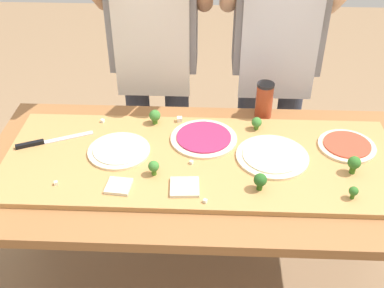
# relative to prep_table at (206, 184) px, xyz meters

# --- Properties ---
(prep_table) EXTENTS (1.74, 0.83, 0.79)m
(prep_table) POSITION_rel_prep_table_xyz_m (0.00, 0.00, 0.00)
(prep_table) COLOR brown
(prep_table) RESTS_ON ground
(cutting_board) EXTENTS (1.51, 0.57, 0.02)m
(cutting_board) POSITION_rel_prep_table_xyz_m (-0.02, 0.01, 0.11)
(cutting_board) COLOR #B27F47
(cutting_board) RESTS_ON prep_table
(chefs_knife) EXTENTS (0.29, 0.14, 0.02)m
(chefs_knife) POSITION_rel_prep_table_xyz_m (-0.65, 0.08, 0.13)
(chefs_knife) COLOR #B7BABF
(chefs_knife) RESTS_ON cutting_board
(pizza_whole_tomato_red) EXTENTS (0.23, 0.23, 0.02)m
(pizza_whole_tomato_red) POSITION_rel_prep_table_xyz_m (0.55, 0.11, 0.13)
(pizza_whole_tomato_red) COLOR beige
(pizza_whole_tomato_red) RESTS_ON cutting_board
(pizza_whole_beet_magenta) EXTENTS (0.27, 0.27, 0.02)m
(pizza_whole_beet_magenta) POSITION_rel_prep_table_xyz_m (-0.01, 0.13, 0.13)
(pizza_whole_beet_magenta) COLOR beige
(pizza_whole_beet_magenta) RESTS_ON cutting_board
(pizza_whole_white_garlic) EXTENTS (0.24, 0.24, 0.02)m
(pizza_whole_white_garlic) POSITION_rel_prep_table_xyz_m (-0.34, 0.04, 0.13)
(pizza_whole_white_garlic) COLOR beige
(pizza_whole_white_garlic) RESTS_ON cutting_board
(pizza_whole_cheese_artichoke) EXTENTS (0.28, 0.28, 0.02)m
(pizza_whole_cheese_artichoke) POSITION_rel_prep_table_xyz_m (0.25, 0.02, 0.13)
(pizza_whole_cheese_artichoke) COLOR beige
(pizza_whole_cheese_artichoke) RESTS_ON cutting_board
(pizza_slice_far_left) EXTENTS (0.09, 0.09, 0.01)m
(pizza_slice_far_left) POSITION_rel_prep_table_xyz_m (-0.31, -0.17, 0.13)
(pizza_slice_far_left) COLOR beige
(pizza_slice_far_left) RESTS_ON cutting_board
(pizza_slice_near_left) EXTENTS (0.11, 0.11, 0.01)m
(pizza_slice_near_left) POSITION_rel_prep_table_xyz_m (-0.07, -0.17, 0.13)
(pizza_slice_near_left) COLOR beige
(pizza_slice_near_left) RESTS_ON cutting_board
(broccoli_floret_front_mid) EXTENTS (0.05, 0.05, 0.07)m
(broccoli_floret_front_mid) POSITION_rel_prep_table_xyz_m (0.54, -0.06, 0.17)
(broccoli_floret_front_mid) COLOR #366618
(broccoli_floret_front_mid) RESTS_ON cutting_board
(broccoli_floret_back_left) EXTENTS (0.04, 0.04, 0.06)m
(broccoli_floret_back_left) POSITION_rel_prep_table_xyz_m (0.20, 0.22, 0.15)
(broccoli_floret_back_left) COLOR #3F7220
(broccoli_floret_back_left) RESTS_ON cutting_board
(broccoli_floret_front_left) EXTENTS (0.04, 0.04, 0.06)m
(broccoli_floret_front_left) POSITION_rel_prep_table_xyz_m (-0.19, -0.10, 0.16)
(broccoli_floret_front_left) COLOR #3F7220
(broccoli_floret_front_left) RESTS_ON cutting_board
(broccoli_floret_back_right) EXTENTS (0.05, 0.05, 0.07)m
(broccoli_floret_back_right) POSITION_rel_prep_table_xyz_m (0.19, -0.16, 0.16)
(broccoli_floret_back_right) COLOR #2C5915
(broccoli_floret_back_right) RESTS_ON cutting_board
(broccoli_floret_back_mid) EXTENTS (0.05, 0.05, 0.06)m
(broccoli_floret_back_mid) POSITION_rel_prep_table_xyz_m (-0.22, 0.24, 0.16)
(broccoli_floret_back_mid) COLOR #3F7220
(broccoli_floret_back_mid) RESTS_ON cutting_board
(broccoli_floret_front_right) EXTENTS (0.03, 0.03, 0.05)m
(broccoli_floret_front_right) POSITION_rel_prep_table_xyz_m (0.51, -0.19, 0.15)
(broccoli_floret_front_right) COLOR #366618
(broccoli_floret_front_right) RESTS_ON cutting_board
(cheese_crumble_a) EXTENTS (0.02, 0.02, 0.01)m
(cheese_crumble_a) POSITION_rel_prep_table_xyz_m (0.00, -0.24, 0.13)
(cheese_crumble_a) COLOR silver
(cheese_crumble_a) RESTS_ON cutting_board
(cheese_crumble_b) EXTENTS (0.02, 0.02, 0.01)m
(cheese_crumble_b) POSITION_rel_prep_table_xyz_m (-0.06, -0.03, 0.13)
(cheese_crumble_b) COLOR silver
(cheese_crumble_b) RESTS_ON cutting_board
(cheese_crumble_c) EXTENTS (0.02, 0.02, 0.01)m
(cheese_crumble_c) POSITION_rel_prep_table_xyz_m (-0.45, 0.24, 0.13)
(cheese_crumble_c) COLOR white
(cheese_crumble_c) RESTS_ON cutting_board
(cheese_crumble_d) EXTENTS (0.02, 0.02, 0.01)m
(cheese_crumble_d) POSITION_rel_prep_table_xyz_m (-0.53, -0.17, 0.13)
(cheese_crumble_d) COLOR silver
(cheese_crumble_d) RESTS_ON cutting_board
(cheese_crumble_e) EXTENTS (0.02, 0.02, 0.02)m
(cheese_crumble_e) POSITION_rel_prep_table_xyz_m (-0.12, 0.26, 0.13)
(cheese_crumble_e) COLOR white
(cheese_crumble_e) RESTS_ON cutting_board
(sauce_jar) EXTENTS (0.08, 0.08, 0.16)m
(sauce_jar) POSITION_rel_prep_table_xyz_m (0.24, 0.36, 0.18)
(sauce_jar) COLOR #99381E
(sauce_jar) RESTS_ON prep_table
(cook_left) EXTENTS (0.54, 0.39, 1.67)m
(cook_left) POSITION_rel_prep_table_xyz_m (-0.26, 0.62, 0.31)
(cook_left) COLOR #333847
(cook_left) RESTS_ON ground
(cook_right) EXTENTS (0.54, 0.39, 1.67)m
(cook_right) POSITION_rel_prep_table_xyz_m (0.31, 0.62, 0.31)
(cook_right) COLOR #333847
(cook_right) RESTS_ON ground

